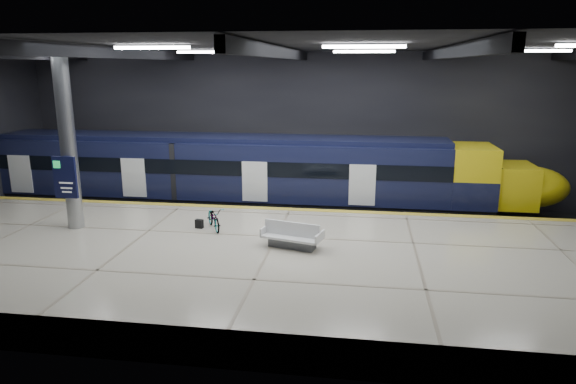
# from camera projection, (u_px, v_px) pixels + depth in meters

# --- Properties ---
(ground) EXTENTS (30.00, 30.00, 0.00)m
(ground) POSITION_uv_depth(u_px,v_px,m) (281.00, 255.00, 20.36)
(ground) COLOR black
(ground) RESTS_ON ground
(room_shell) EXTENTS (30.10, 16.10, 8.05)m
(room_shell) POSITION_uv_depth(u_px,v_px,m) (280.00, 109.00, 18.98)
(room_shell) COLOR black
(room_shell) RESTS_ON ground
(platform) EXTENTS (30.00, 11.00, 1.10)m
(platform) POSITION_uv_depth(u_px,v_px,m) (269.00, 265.00, 17.82)
(platform) COLOR beige
(platform) RESTS_ON ground
(safety_strip) EXTENTS (30.00, 0.40, 0.01)m
(safety_strip) POSITION_uv_depth(u_px,v_px,m) (290.00, 209.00, 22.73)
(safety_strip) COLOR gold
(safety_strip) RESTS_ON platform
(rails) EXTENTS (30.00, 1.52, 0.16)m
(rails) POSITION_uv_depth(u_px,v_px,m) (298.00, 214.00, 25.62)
(rails) COLOR gray
(rails) RESTS_ON ground
(train) EXTENTS (29.40, 2.84, 3.79)m
(train) POSITION_uv_depth(u_px,v_px,m) (237.00, 173.00, 25.57)
(train) COLOR black
(train) RESTS_ON ground
(bench) EXTENTS (2.26, 1.37, 0.93)m
(bench) POSITION_uv_depth(u_px,v_px,m) (292.00, 238.00, 17.91)
(bench) COLOR #595B60
(bench) RESTS_ON platform
(bicycle) EXTENTS (1.35, 1.77, 0.89)m
(bicycle) POSITION_uv_depth(u_px,v_px,m) (214.00, 218.00, 19.93)
(bicycle) COLOR #99999E
(bicycle) RESTS_ON platform
(pannier_bag) EXTENTS (0.33, 0.23, 0.35)m
(pannier_bag) POSITION_uv_depth(u_px,v_px,m) (199.00, 224.00, 20.07)
(pannier_bag) COLOR black
(pannier_bag) RESTS_ON platform
(info_column) EXTENTS (0.90, 0.78, 6.90)m
(info_column) POSITION_uv_depth(u_px,v_px,m) (67.00, 143.00, 19.41)
(info_column) COLOR #9EA0A5
(info_column) RESTS_ON platform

